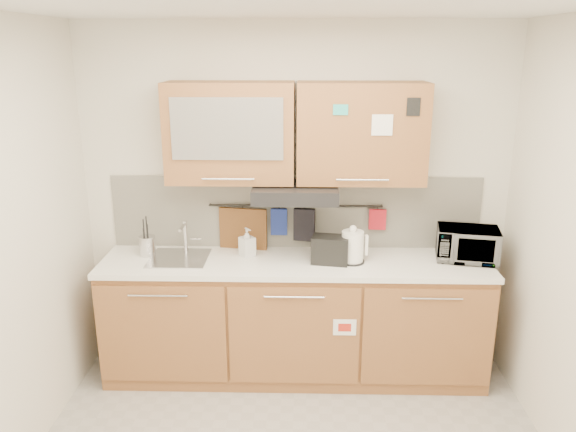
{
  "coord_description": "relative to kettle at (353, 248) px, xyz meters",
  "views": [
    {
      "loc": [
        0.04,
        -2.62,
        2.41
      ],
      "look_at": [
        -0.05,
        1.05,
        1.3
      ],
      "focal_mm": 35.0,
      "sensor_mm": 36.0,
      "label": 1
    }
  ],
  "objects": [
    {
      "name": "microwave",
      "position": [
        0.84,
        0.07,
        0.01
      ],
      "size": [
        0.47,
        0.36,
        0.24
      ],
      "primitive_type": "imported",
      "rotation": [
        0.0,
        0.0,
        -0.18
      ],
      "color": "#999999",
      "rests_on": "countertop"
    },
    {
      "name": "cutting_board",
      "position": [
        -0.81,
        0.27,
        -0.02
      ],
      "size": [
        0.37,
        0.09,
        0.45
      ],
      "primitive_type": "cube",
      "rotation": [
        0.0,
        0.0,
        -0.17
      ],
      "color": "brown",
      "rests_on": "utensil_rail"
    },
    {
      "name": "pot_holder",
      "position": [
        0.21,
        0.27,
        0.13
      ],
      "size": [
        0.13,
        0.03,
        0.16
      ],
      "primitive_type": "cube",
      "rotation": [
        0.0,
        0.0,
        -0.09
      ],
      "color": "#AE1723",
      "rests_on": "utensil_rail"
    },
    {
      "name": "backsplash",
      "position": [
        -0.41,
        0.32,
        0.17
      ],
      "size": [
        2.8,
        0.02,
        0.56
      ],
      "primitive_type": "cube",
      "color": "silver",
      "rests_on": "countertop"
    },
    {
      "name": "kettle",
      "position": [
        0.0,
        0.0,
        0.0
      ],
      "size": [
        0.2,
        0.18,
        0.28
      ],
      "rotation": [
        0.0,
        0.0,
        0.14
      ],
      "color": "white",
      "rests_on": "countertop"
    },
    {
      "name": "toaster",
      "position": [
        -0.16,
        -0.02,
        -0.01
      ],
      "size": [
        0.28,
        0.2,
        0.2
      ],
      "rotation": [
        0.0,
        0.0,
        -0.16
      ],
      "color": "black",
      "rests_on": "countertop"
    },
    {
      "name": "upper_cabinets",
      "position": [
        -0.42,
        0.15,
        0.8
      ],
      "size": [
        1.82,
        0.37,
        0.7
      ],
      "color": "#9C6437",
      "rests_on": "wall_back"
    },
    {
      "name": "wall_back",
      "position": [
        -0.41,
        0.33,
        0.27
      ],
      "size": [
        3.2,
        0.0,
        3.2
      ],
      "primitive_type": "plane",
      "rotation": [
        1.57,
        0.0,
        0.0
      ],
      "color": "silver",
      "rests_on": "ground"
    },
    {
      "name": "utensil_rail",
      "position": [
        -0.41,
        0.28,
        0.23
      ],
      "size": [
        1.3,
        0.02,
        0.02
      ],
      "primitive_type": "cylinder",
      "rotation": [
        0.0,
        1.57,
        0.0
      ],
      "color": "black",
      "rests_on": "backsplash"
    },
    {
      "name": "utensil_crock",
      "position": [
        -1.51,
        0.1,
        -0.03
      ],
      "size": [
        0.13,
        0.13,
        0.3
      ],
      "rotation": [
        0.0,
        0.0,
        -0.09
      ],
      "color": "silver",
      "rests_on": "countertop"
    },
    {
      "name": "base_cabinet",
      "position": [
        -0.41,
        0.02,
        -0.63
      ],
      "size": [
        2.8,
        0.64,
        0.88
      ],
      "color": "#9C6437",
      "rests_on": "floor"
    },
    {
      "name": "soap_bottle",
      "position": [
        -0.77,
        0.11,
        -0.0
      ],
      "size": [
        0.14,
        0.14,
        0.21
      ],
      "primitive_type": "imported",
      "rotation": [
        0.0,
        0.0,
        0.66
      ],
      "color": "#999999",
      "rests_on": "countertop"
    },
    {
      "name": "dark_pouch",
      "position": [
        -0.35,
        0.27,
        0.08
      ],
      "size": [
        0.17,
        0.07,
        0.25
      ],
      "primitive_type": "cube",
      "rotation": [
        0.0,
        0.0,
        -0.19
      ],
      "color": "black",
      "rests_on": "utensil_rail"
    },
    {
      "name": "sink",
      "position": [
        -1.26,
        0.04,
        -0.11
      ],
      "size": [
        0.42,
        0.4,
        0.26
      ],
      "color": "silver",
      "rests_on": "countertop"
    },
    {
      "name": "countertop",
      "position": [
        -0.41,
        0.02,
        -0.13
      ],
      "size": [
        2.82,
        0.62,
        0.04
      ],
      "primitive_type": "cube",
      "color": "white",
      "rests_on": "base_cabinet"
    },
    {
      "name": "range_hood",
      "position": [
        -0.41,
        0.08,
        0.39
      ],
      "size": [
        0.6,
        0.46,
        0.1
      ],
      "primitive_type": "cube",
      "color": "black",
      "rests_on": "upper_cabinets"
    },
    {
      "name": "ceiling",
      "position": [
        -0.41,
        -1.17,
        1.57
      ],
      "size": [
        3.2,
        3.2,
        0.0
      ],
      "primitive_type": "plane",
      "rotation": [
        3.14,
        0.0,
        0.0
      ],
      "color": "white",
      "rests_on": "wall_back"
    },
    {
      "name": "oven_mitt",
      "position": [
        -0.54,
        0.27,
        0.11
      ],
      "size": [
        0.12,
        0.04,
        0.2
      ],
      "primitive_type": "cube",
      "rotation": [
        0.0,
        0.0,
        -0.04
      ],
      "color": "navy",
      "rests_on": "utensil_rail"
    }
  ]
}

